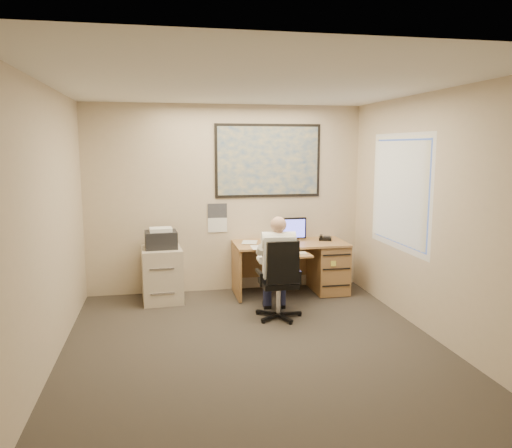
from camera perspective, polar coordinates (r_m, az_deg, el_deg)
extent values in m
cube|color=#322D27|center=(5.42, -0.09, -14.02)|extent=(4.00, 4.50, 0.00)
cube|color=white|center=(5.03, -0.09, 15.65)|extent=(4.00, 4.50, 0.00)
cube|color=beige|center=(7.25, -3.42, 2.85)|extent=(4.00, 0.00, 2.70)
cube|color=beige|center=(2.91, 8.28, -6.27)|extent=(4.00, 0.00, 2.70)
cube|color=beige|center=(5.07, -22.87, -0.41)|extent=(0.00, 4.50, 2.70)
cube|color=beige|center=(5.76, 19.84, 0.79)|extent=(0.00, 4.50, 2.70)
cube|color=#AC7D4A|center=(7.15, 3.94, -2.23)|extent=(1.60, 0.75, 0.03)
cube|color=#A07241|center=(7.39, 8.24, -4.90)|extent=(0.45, 0.70, 0.70)
cube|color=#A07241|center=(7.07, -2.24, -5.44)|extent=(0.04, 0.70, 0.70)
cube|color=#A07241|center=(7.53, 3.24, -3.86)|extent=(1.55, 0.03, 0.55)
cylinder|color=black|center=(7.30, 4.12, -1.80)|extent=(0.16, 0.16, 0.02)
cube|color=black|center=(7.25, 4.18, -0.49)|extent=(0.41, 0.05, 0.31)
cube|color=#595CF3|center=(7.23, 4.23, -0.52)|extent=(0.36, 0.01, 0.26)
cube|color=#AC7D4A|center=(6.71, 4.00, -3.62)|extent=(0.55, 0.30, 0.02)
cube|color=beige|center=(6.70, 4.00, -3.42)|extent=(0.43, 0.14, 0.02)
cube|color=black|center=(7.36, 7.92, -1.67)|extent=(0.22, 0.21, 0.04)
cylinder|color=silver|center=(6.95, 0.92, -1.70)|extent=(0.07, 0.07, 0.17)
cylinder|color=white|center=(7.12, 2.46, -1.68)|extent=(0.09, 0.09, 0.11)
cube|color=white|center=(7.04, 0.39, -2.16)|extent=(0.60, 0.56, 0.02)
cube|color=#1E4C93|center=(7.30, 1.41, 7.23)|extent=(1.56, 0.03, 1.06)
cube|color=white|center=(7.26, -4.43, 0.70)|extent=(0.28, 0.01, 0.42)
cube|color=beige|center=(7.00, -10.69, -5.67)|extent=(0.57, 0.67, 0.74)
cube|color=black|center=(6.89, -10.80, -1.76)|extent=(0.44, 0.40, 0.23)
cube|color=white|center=(6.85, -10.84, -0.64)|extent=(0.31, 0.25, 0.05)
cylinder|color=silver|center=(6.25, 2.56, -8.59)|extent=(0.06, 0.06, 0.37)
cube|color=black|center=(6.19, 2.57, -6.78)|extent=(0.43, 0.43, 0.07)
cube|color=black|center=(5.91, 3.05, -4.45)|extent=(0.39, 0.06, 0.51)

